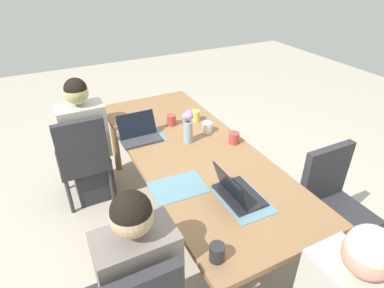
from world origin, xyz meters
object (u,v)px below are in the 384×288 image
at_px(laptop_near_left_near, 139,134).
at_px(coffee_mug_near_left, 171,120).
at_px(chair_near_left_near, 83,156).
at_px(chair_far_right_near, 333,201).
at_px(laptop_head_right_left_far, 236,192).
at_px(coffee_mug_centre_left, 217,253).
at_px(dining_table, 192,157).
at_px(coffee_mug_far_left, 234,138).
at_px(person_near_left_near, 87,148).
at_px(coffee_mug_near_right, 196,116).
at_px(coffee_mug_centre_right, 207,127).
at_px(flower_vase, 188,124).

height_order(laptop_near_left_near, coffee_mug_near_left, laptop_near_left_near).
bearing_deg(coffee_mug_near_left, chair_near_left_near, -107.10).
xyz_separation_m(chair_near_left_near, laptop_near_left_near, (0.35, 0.44, 0.29)).
xyz_separation_m(chair_far_right_near, coffee_mug_near_left, (-1.21, -0.76, 0.29)).
xyz_separation_m(laptop_near_left_near, laptop_head_right_left_far, (0.98, 0.30, 0.00)).
bearing_deg(coffee_mug_centre_left, coffee_mug_near_left, 165.14).
xyz_separation_m(coffee_mug_near_left, coffee_mug_centre_left, (1.44, -0.38, 0.00)).
xyz_separation_m(dining_table, coffee_mug_centre_left, (0.99, -0.36, 0.12)).
bearing_deg(coffee_mug_near_left, coffee_mug_far_left, 31.98).
bearing_deg(laptop_head_right_left_far, person_near_left_near, -154.05).
relative_size(chair_near_left_near, coffee_mug_centre_left, 9.38).
xyz_separation_m(coffee_mug_near_left, coffee_mug_near_right, (0.03, 0.23, 0.00)).
distance_m(chair_near_left_near, chair_far_right_near, 2.11).
height_order(chair_far_right_near, coffee_mug_centre_right, chair_far_right_near).
height_order(chair_near_left_near, coffee_mug_near_left, chair_near_left_near).
bearing_deg(laptop_head_right_left_far, coffee_mug_near_left, 178.23).
bearing_deg(coffee_mug_centre_right, coffee_mug_centre_left, -27.03).
distance_m(laptop_near_left_near, laptop_head_right_left_far, 1.03).
height_order(laptop_head_right_left_far, coffee_mug_near_left, laptop_head_right_left_far).
bearing_deg(coffee_mug_centre_right, coffee_mug_near_right, 178.23).
bearing_deg(person_near_left_near, coffee_mug_near_right, 70.02).
bearing_deg(coffee_mug_near_left, flower_vase, -0.02).
bearing_deg(person_near_left_near, coffee_mug_near_left, 66.37).
relative_size(flower_vase, coffee_mug_centre_left, 2.96).
distance_m(dining_table, coffee_mug_centre_right, 0.33).
bearing_deg(coffee_mug_centre_left, coffee_mug_near_right, 156.65).
relative_size(chair_near_left_near, person_near_left_near, 0.75).
bearing_deg(laptop_near_left_near, laptop_head_right_left_far, 17.17).
relative_size(coffee_mug_near_left, coffee_mug_near_right, 0.94).
distance_m(laptop_near_left_near, coffee_mug_far_left, 0.77).
height_order(chair_near_left_near, chair_far_right_near, same).
distance_m(dining_table, chair_near_left_near, 1.04).
distance_m(coffee_mug_near_left, coffee_mug_far_left, 0.61).
relative_size(coffee_mug_centre_left, coffee_mug_centre_right, 1.04).
distance_m(dining_table, flower_vase, 0.26).
relative_size(chair_far_right_near, coffee_mug_far_left, 9.72).
bearing_deg(person_near_left_near, chair_near_left_near, -38.76).
relative_size(laptop_head_right_left_far, coffee_mug_near_right, 3.16).
bearing_deg(chair_far_right_near, person_near_left_near, -135.98).
height_order(coffee_mug_near_right, coffee_mug_centre_left, coffee_mug_near_right).
bearing_deg(coffee_mug_near_right, coffee_mug_far_left, 11.12).
xyz_separation_m(person_near_left_near, chair_far_right_near, (1.53, 1.47, -0.03)).
relative_size(person_near_left_near, chair_far_right_near, 1.33).
height_order(coffee_mug_near_right, coffee_mug_far_left, coffee_mug_near_right).
bearing_deg(chair_far_right_near, laptop_head_right_left_far, -98.68).
xyz_separation_m(chair_far_right_near, coffee_mug_centre_right, (-0.95, -0.54, 0.29)).
relative_size(laptop_head_right_left_far, coffee_mug_centre_right, 3.48).
height_order(chair_near_left_near, laptop_near_left_near, laptop_near_left_near).
bearing_deg(coffee_mug_near_left, dining_table, -3.06).
bearing_deg(dining_table, flower_vase, 168.58).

